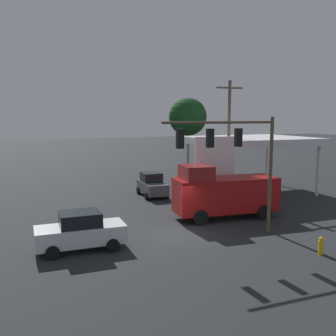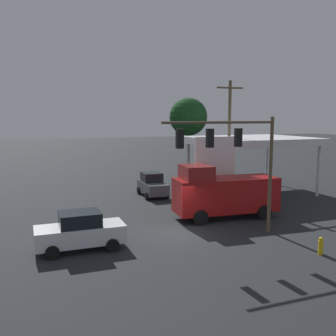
{
  "view_description": "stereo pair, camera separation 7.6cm",
  "coord_description": "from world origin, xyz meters",
  "px_view_note": "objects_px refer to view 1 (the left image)",
  "views": [
    {
      "loc": [
        8.2,
        19.3,
        6.64
      ],
      "look_at": [
        0.0,
        -2.0,
        3.51
      ],
      "focal_mm": 40.0,
      "sensor_mm": 36.0,
      "label": 1
    },
    {
      "loc": [
        8.13,
        19.33,
        6.64
      ],
      "look_at": [
        0.0,
        -2.0,
        3.51
      ],
      "focal_mm": 40.0,
      "sensor_mm": 36.0,
      "label": 2
    }
  ],
  "objects_px": {
    "traffic_signal_assembly": "(233,149)",
    "street_tree": "(188,117)",
    "utility_pole": "(229,136)",
    "sedan_waiting": "(80,231)",
    "delivery_truck": "(223,193)",
    "price_sign": "(215,161)",
    "fire_hydrant": "(321,246)",
    "hatchback_crossing": "(152,185)"
  },
  "relations": [
    {
      "from": "traffic_signal_assembly",
      "to": "delivery_truck",
      "type": "bearing_deg",
      "value": -112.72
    },
    {
      "from": "utility_pole",
      "to": "hatchback_crossing",
      "type": "distance_m",
      "value": 7.62
    },
    {
      "from": "sedan_waiting",
      "to": "hatchback_crossing",
      "type": "height_order",
      "value": "hatchback_crossing"
    },
    {
      "from": "sedan_waiting",
      "to": "street_tree",
      "type": "relative_size",
      "value": 0.51
    },
    {
      "from": "traffic_signal_assembly",
      "to": "hatchback_crossing",
      "type": "xyz_separation_m",
      "value": [
        0.67,
        -11.78,
        -3.97
      ]
    },
    {
      "from": "delivery_truck",
      "to": "traffic_signal_assembly",
      "type": "bearing_deg",
      "value": 71.8
    },
    {
      "from": "traffic_signal_assembly",
      "to": "street_tree",
      "type": "bearing_deg",
      "value": -107.09
    },
    {
      "from": "utility_pole",
      "to": "fire_hydrant",
      "type": "height_order",
      "value": "utility_pole"
    },
    {
      "from": "delivery_truck",
      "to": "price_sign",
      "type": "bearing_deg",
      "value": -96.91
    },
    {
      "from": "fire_hydrant",
      "to": "hatchback_crossing",
      "type": "bearing_deg",
      "value": -78.06
    },
    {
      "from": "traffic_signal_assembly",
      "to": "street_tree",
      "type": "xyz_separation_m",
      "value": [
        -5.96,
        -19.38,
        1.67
      ]
    },
    {
      "from": "utility_pole",
      "to": "sedan_waiting",
      "type": "distance_m",
      "value": 16.61
    },
    {
      "from": "sedan_waiting",
      "to": "fire_hydrant",
      "type": "height_order",
      "value": "sedan_waiting"
    },
    {
      "from": "fire_hydrant",
      "to": "delivery_truck",
      "type": "bearing_deg",
      "value": -81.15
    },
    {
      "from": "traffic_signal_assembly",
      "to": "utility_pole",
      "type": "relative_size",
      "value": 0.7
    },
    {
      "from": "hatchback_crossing",
      "to": "street_tree",
      "type": "xyz_separation_m",
      "value": [
        -6.63,
        -7.6,
        5.65
      ]
    },
    {
      "from": "price_sign",
      "to": "hatchback_crossing",
      "type": "relative_size",
      "value": 1.37
    },
    {
      "from": "fire_hydrant",
      "to": "utility_pole",
      "type": "bearing_deg",
      "value": -101.23
    },
    {
      "from": "sedan_waiting",
      "to": "hatchback_crossing",
      "type": "bearing_deg",
      "value": -124.51
    },
    {
      "from": "price_sign",
      "to": "delivery_truck",
      "type": "xyz_separation_m",
      "value": [
        0.4,
        1.99,
        -1.87
      ]
    },
    {
      "from": "sedan_waiting",
      "to": "street_tree",
      "type": "height_order",
      "value": "street_tree"
    },
    {
      "from": "hatchback_crossing",
      "to": "street_tree",
      "type": "relative_size",
      "value": 0.44
    },
    {
      "from": "traffic_signal_assembly",
      "to": "sedan_waiting",
      "type": "distance_m",
      "value": 9.09
    },
    {
      "from": "hatchback_crossing",
      "to": "street_tree",
      "type": "height_order",
      "value": "street_tree"
    },
    {
      "from": "hatchback_crossing",
      "to": "street_tree",
      "type": "bearing_deg",
      "value": 139.94
    },
    {
      "from": "sedan_waiting",
      "to": "fire_hydrant",
      "type": "relative_size",
      "value": 5.0
    },
    {
      "from": "traffic_signal_assembly",
      "to": "fire_hydrant",
      "type": "bearing_deg",
      "value": 123.7
    },
    {
      "from": "delivery_truck",
      "to": "street_tree",
      "type": "relative_size",
      "value": 0.8
    },
    {
      "from": "price_sign",
      "to": "street_tree",
      "type": "xyz_separation_m",
      "value": [
        -4.07,
        -13.84,
        3.03
      ]
    },
    {
      "from": "fire_hydrant",
      "to": "traffic_signal_assembly",
      "type": "bearing_deg",
      "value": -56.3
    },
    {
      "from": "sedan_waiting",
      "to": "street_tree",
      "type": "distance_m",
      "value": 23.91
    },
    {
      "from": "price_sign",
      "to": "fire_hydrant",
      "type": "relative_size",
      "value": 5.98
    },
    {
      "from": "sedan_waiting",
      "to": "fire_hydrant",
      "type": "distance_m",
      "value": 11.86
    },
    {
      "from": "traffic_signal_assembly",
      "to": "street_tree",
      "type": "height_order",
      "value": "street_tree"
    },
    {
      "from": "hatchback_crossing",
      "to": "price_sign",
      "type": "bearing_deg",
      "value": 23.38
    },
    {
      "from": "utility_pole",
      "to": "traffic_signal_assembly",
      "type": "bearing_deg",
      "value": 60.92
    },
    {
      "from": "street_tree",
      "to": "hatchback_crossing",
      "type": "bearing_deg",
      "value": 48.89
    },
    {
      "from": "price_sign",
      "to": "delivery_truck",
      "type": "distance_m",
      "value": 2.76
    },
    {
      "from": "street_tree",
      "to": "traffic_signal_assembly",
      "type": "bearing_deg",
      "value": 72.91
    },
    {
      "from": "traffic_signal_assembly",
      "to": "price_sign",
      "type": "distance_m",
      "value": 6.0
    },
    {
      "from": "price_sign",
      "to": "sedan_waiting",
      "type": "distance_m",
      "value": 11.35
    },
    {
      "from": "delivery_truck",
      "to": "street_tree",
      "type": "height_order",
      "value": "street_tree"
    }
  ]
}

